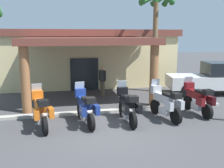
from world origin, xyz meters
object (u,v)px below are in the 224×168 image
Objects in this scene: motorcycle_silver at (166,103)px; motorcycle_blue at (85,108)px; motorcycle_maroon at (198,99)px; pickup_truck_white at (213,79)px; motorcycle_black at (128,106)px; pedestrian at (102,79)px; palm_tree_near_portico at (157,11)px; motel_building at (81,56)px; motorcycle_orange at (41,111)px.

motorcycle_blue is at bearing 79.34° from motorcycle_silver.
motorcycle_maroon is 4.65m from pickup_truck_white.
motorcycle_black is 4.85m from pedestrian.
palm_tree_near_portico is at bearing 150.26° from pedestrian.
palm_tree_near_portico is at bearing -1.18° from motorcycle_maroon.
palm_tree_near_portico is at bearing -38.97° from motel_building.
motorcycle_orange is at bearing -142.20° from palm_tree_near_portico.
motorcycle_maroon is at bearing -62.00° from motel_building.
motorcycle_black is 0.40× the size of pickup_truck_white.
pedestrian reaches higher than motorcycle_silver.
motorcycle_maroon is 0.40× the size of pickup_truck_white.
palm_tree_near_portico is at bearing -32.63° from motorcycle_black.
motorcycle_orange is at bearing 81.58° from motorcycle_blue.
pickup_truck_white is (8.24, 3.70, 0.24)m from motorcycle_blue.
motorcycle_black is (1.71, -0.12, 0.00)m from motorcycle_blue.
motel_building reaches higher than pickup_truck_white.
pickup_truck_white is at bearing -43.67° from motorcycle_maroon.
motorcycle_maroon is (3.42, 0.38, 0.00)m from motorcycle_black.
pickup_truck_white reaches higher than motorcycle_silver.
palm_tree_near_portico reaches higher than pickup_truck_white.
palm_tree_near_portico is at bearing -63.44° from motorcycle_orange.
motorcycle_black is at bearing -138.05° from pickup_truck_white.
motorcycle_black is 1.24× the size of pedestrian.
pickup_truck_white is (9.95, 3.71, 0.24)m from motorcycle_orange.
motel_building is 6.07× the size of motorcycle_maroon.
motel_building is 9.44m from motorcycle_silver.
motorcycle_black is at bearing -122.10° from palm_tree_near_portico.
motorcycle_orange and motorcycle_black have the same top height.
motorcycle_silver is (5.13, -0.04, 0.00)m from motorcycle_orange.
pickup_truck_white is at bearing -61.86° from motorcycle_silver.
motorcycle_silver is at bearing -101.72° from motorcycle_orange.
motorcycle_silver is 0.99× the size of motorcycle_maroon.
palm_tree_near_portico reaches higher than motorcycle_black.
palm_tree_near_portico is (3.50, 0.55, 3.94)m from pedestrian.
motel_building is at bearing -27.02° from motorcycle_orange.
motorcycle_orange and motorcycle_maroon have the same top height.
motorcycle_blue is 1.00× the size of motorcycle_silver.
palm_tree_near_portico reaches higher than motorcycle_blue.
pedestrian is at bearing -171.02° from palm_tree_near_portico.
pedestrian is at bearing 11.26° from motorcycle_silver.
motorcycle_orange is 10.63m from pickup_truck_white.
pedestrian reaches higher than motorcycle_orange.
motorcycle_orange is 3.42m from motorcycle_black.
motel_building is 9.77m from motorcycle_maroon.
motorcycle_blue is 1.00× the size of motorcycle_maroon.
pickup_truck_white reaches higher than motorcycle_black.
motorcycle_black is (0.90, -9.04, -1.33)m from motel_building.
palm_tree_near_portico is (4.28, -3.65, 2.94)m from motel_building.
motorcycle_black is 1.71m from motorcycle_silver.
motel_building reaches higher than motorcycle_silver.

